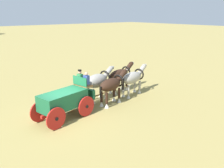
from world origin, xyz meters
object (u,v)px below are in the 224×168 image
(show_wagon, at_px, (65,100))
(draft_horse_lead_off, at_px, (133,78))
(draft_horse_rear_near, at_px, (98,81))
(draft_horse_lead_near, at_px, (120,75))
(draft_horse_rear_off, at_px, (112,85))

(show_wagon, height_order, draft_horse_lead_off, show_wagon)
(show_wagon, xyz_separation_m, draft_horse_lead_off, (6.23, 0.59, 0.15))
(draft_horse_rear_near, height_order, draft_horse_lead_near, draft_horse_rear_near)
(draft_horse_rear_near, bearing_deg, draft_horse_rear_off, -77.79)
(draft_horse_lead_off, bearing_deg, draft_horse_lead_near, 101.05)
(show_wagon, relative_size, draft_horse_lead_near, 1.85)
(draft_horse_rear_off, bearing_deg, draft_horse_lead_near, 37.90)
(show_wagon, height_order, draft_horse_rear_off, show_wagon)
(show_wagon, distance_m, draft_horse_rear_off, 3.69)
(draft_horse_rear_near, bearing_deg, draft_horse_lead_near, 11.39)
(draft_horse_rear_off, bearing_deg, draft_horse_rear_near, 102.21)
(draft_horse_rear_off, distance_m, draft_horse_lead_off, 2.60)
(draft_horse_rear_off, xyz_separation_m, draft_horse_lead_near, (2.30, 1.79, -0.02))
(show_wagon, xyz_separation_m, draft_horse_rear_off, (3.69, 0.08, 0.19))
(draft_horse_lead_near, bearing_deg, draft_horse_rear_near, -168.61)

